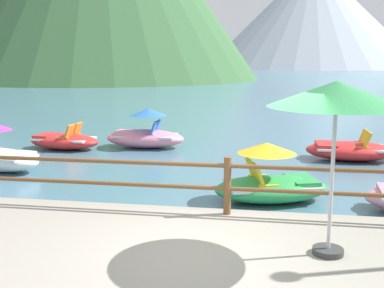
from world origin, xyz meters
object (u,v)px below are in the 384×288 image
pedal_boat_4 (64,141)px  pedal_boat_1 (350,150)px  beach_umbrella (337,97)px  pedal_boat_0 (145,135)px  pedal_boat_2 (271,182)px

pedal_boat_4 → pedal_boat_1: bearing=-1.3°
pedal_boat_1 → pedal_boat_4: 8.88m
beach_umbrella → pedal_boat_4: bearing=132.1°
pedal_boat_0 → pedal_boat_4: size_ratio=1.05×
beach_umbrella → pedal_boat_1: bearing=78.9°
pedal_boat_0 → pedal_boat_1: bearing=-8.0°
pedal_boat_1 → pedal_boat_4: (-8.88, 0.21, -0.01)m
beach_umbrella → pedal_boat_1: (1.55, 7.90, -2.17)m
pedal_boat_0 → pedal_boat_1: pedal_boat_0 is taller
beach_umbrella → pedal_boat_0: (-4.80, 8.80, -2.02)m
pedal_boat_1 → pedal_boat_2: pedal_boat_2 is taller
pedal_boat_0 → pedal_boat_4: bearing=-164.8°
beach_umbrella → pedal_boat_0: 10.22m
pedal_boat_0 → pedal_boat_2: pedal_boat_0 is taller
beach_umbrella → pedal_boat_0: size_ratio=0.86×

